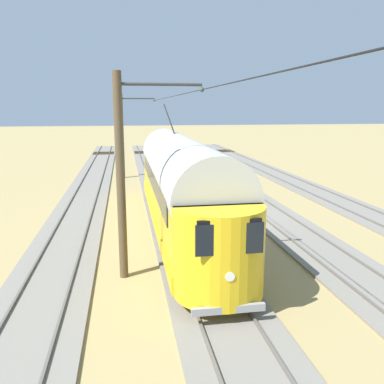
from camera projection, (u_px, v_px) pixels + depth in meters
ground_plane at (225, 218)px, 20.57m from camera, size 220.00×220.00×0.00m
track_streetcar_siding at (355, 209)px, 22.09m from camera, size 2.80×80.00×0.18m
track_adjacent_siding at (269, 213)px, 21.27m from camera, size 2.80×80.00×0.18m
track_third_siding at (176, 217)px, 20.45m from camera, size 2.80×80.00×0.18m
track_outer_siding at (75, 222)px, 19.63m from camera, size 2.80×80.00×0.18m
vintage_streetcar at (181, 182)px, 18.09m from camera, size 2.65×17.37×5.63m
catenary_pole_foreground at (123, 134)px, 31.64m from camera, size 2.86×0.28×6.68m
catenary_pole_mid_near at (123, 174)px, 12.71m from camera, size 2.86×0.28×6.68m
overhead_wire_run at (377, 48)px, 3.86m from camera, size 2.65×62.88×0.18m
track_end_bumper at (216, 171)px, 33.31m from camera, size 1.80×0.60×0.80m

